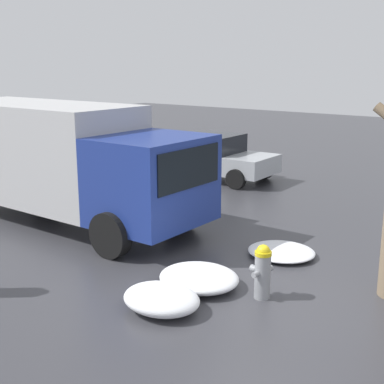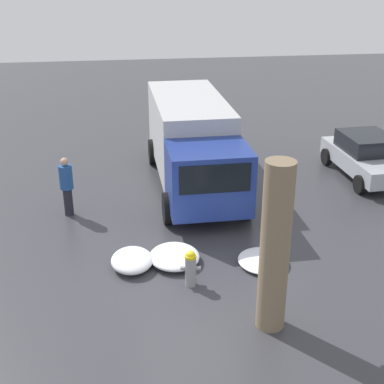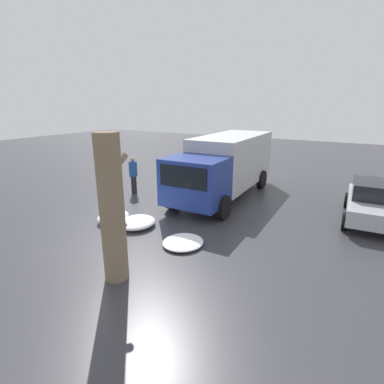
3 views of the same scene
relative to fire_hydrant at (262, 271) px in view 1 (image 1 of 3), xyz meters
The scene contains 7 objects.
ground_plane 0.46m from the fire_hydrant, behind, with size 60.00×60.00×0.00m, color #38383D.
fire_hydrant is the anchor object (origin of this frame).
delivery_truck 6.10m from the fire_hydrant, ahead, with size 7.25×2.60×2.72m.
parked_car 9.01m from the fire_hydrant, 49.80° to the right, with size 3.91×2.08×1.43m.
snow_pile_by_hydrant 1.13m from the fire_hydrant, 13.59° to the left, with size 1.37×1.24×0.31m.
snow_pile_curbside 1.65m from the fire_hydrant, 52.78° to the left, with size 1.24×1.02×0.36m.
snow_pile_by_tree 2.03m from the fire_hydrant, 70.51° to the right, with size 1.31×1.23×0.17m.
Camera 1 is at (-3.91, 6.90, 3.64)m, focal length 50.00 mm.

